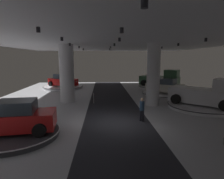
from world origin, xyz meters
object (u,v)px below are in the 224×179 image
object	(u,v)px
pickup_truck_deep_right	(162,79)
visitor_walking_near	(142,108)
column_left	(67,74)
display_platform_deep_left	(63,87)
pickup_truck_mid_right	(207,94)
display_car_near_left	(14,118)
display_platform_near_left	(15,134)
column_right	(153,75)
display_car_far_right	(165,86)
display_car_deep_left	(63,81)
display_platform_mid_right	(202,106)
display_platform_far_right	(165,94)
display_platform_deep_right	(159,87)

from	to	relation	value
pickup_truck_deep_right	visitor_walking_near	size ratio (longest dim) A/B	3.51
column_left	display_platform_deep_left	xyz separation A→B (m)	(-2.18, 8.68, -2.57)
pickup_truck_deep_right	pickup_truck_mid_right	size ratio (longest dim) A/B	1.04
display_car_near_left	pickup_truck_deep_right	bearing A→B (deg)	51.58
pickup_truck_mid_right	display_platform_near_left	bearing A→B (deg)	-158.28
column_right	pickup_truck_mid_right	world-z (taller)	column_right
display_platform_deep_left	visitor_walking_near	distance (m)	17.02
column_left	visitor_walking_near	size ratio (longest dim) A/B	3.46
pickup_truck_mid_right	display_car_far_right	bearing A→B (deg)	103.00
display_platform_deep_left	visitor_walking_near	bearing A→B (deg)	-61.17
display_car_far_right	pickup_truck_mid_right	size ratio (longest dim) A/B	0.82
column_left	pickup_truck_deep_right	distance (m)	14.09
display_car_deep_left	display_car_near_left	distance (m)	17.22
column_left	display_platform_near_left	world-z (taller)	column_left
column_right	display_car_far_right	xyz separation A→B (m)	(2.77, 4.88, -1.75)
column_right	display_platform_mid_right	distance (m)	4.90
display_platform_near_left	display_platform_mid_right	bearing A→B (deg)	22.87
pickup_truck_deep_right	pickup_truck_mid_right	world-z (taller)	pickup_truck_deep_right
column_left	pickup_truck_mid_right	distance (m)	12.63
pickup_truck_deep_right	pickup_truck_mid_right	xyz separation A→B (m)	(0.48, -10.94, -0.08)
display_platform_far_right	display_platform_near_left	distance (m)	16.70
display_platform_deep_right	display_platform_near_left	bearing A→B (deg)	-127.60
display_platform_mid_right	display_car_far_right	bearing A→B (deg)	101.27
pickup_truck_deep_right	display_car_deep_left	distance (m)	13.89
display_platform_deep_left	visitor_walking_near	xyz separation A→B (m)	(8.20, -14.90, 0.73)
display_car_far_right	visitor_walking_near	size ratio (longest dim) A/B	2.78
pickup_truck_mid_right	display_car_deep_left	world-z (taller)	pickup_truck_mid_right
display_car_far_right	display_platform_deep_left	size ratio (longest dim) A/B	0.81
display_car_deep_left	display_car_near_left	bearing A→B (deg)	-86.88
display_platform_deep_right	display_platform_near_left	distance (m)	20.79
display_platform_deep_left	display_platform_near_left	bearing A→B (deg)	-87.07
display_platform_far_right	display_car_far_right	size ratio (longest dim) A/B	1.18
display_car_far_right	pickup_truck_mid_right	xyz separation A→B (m)	(1.45, -6.29, 0.23)
display_platform_deep_left	display_platform_deep_right	bearing A→B (deg)	-3.00
display_platform_near_left	display_car_deep_left	bearing A→B (deg)	93.02
pickup_truck_deep_right	display_platform_mid_right	bearing A→B (deg)	-88.71
display_platform_near_left	visitor_walking_near	xyz separation A→B (m)	(7.32, 2.28, 0.74)
display_platform_deep_left	display_platform_mid_right	bearing A→B (deg)	-39.54
column_right	display_platform_far_right	size ratio (longest dim) A/B	1.06
display_car_far_right	display_platform_near_left	size ratio (longest dim) A/B	0.95
pickup_truck_deep_right	display_platform_near_left	xyz separation A→B (m)	(-12.95, -16.29, -1.14)
display_platform_mid_right	display_platform_near_left	bearing A→B (deg)	-157.13
display_platform_near_left	display_platform_deep_left	bearing A→B (deg)	92.93
display_platform_deep_right	display_car_near_left	distance (m)	20.78
display_platform_mid_right	visitor_walking_near	world-z (taller)	visitor_walking_near
column_right	display_platform_far_right	bearing A→B (deg)	60.72
column_right	display_platform_near_left	bearing A→B (deg)	-143.71
column_right	display_car_near_left	world-z (taller)	column_right
display_car_far_right	column_left	bearing A→B (deg)	-163.61
display_platform_deep_left	display_car_deep_left	xyz separation A→B (m)	(-0.03, 0.02, 0.91)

